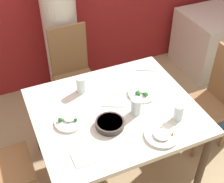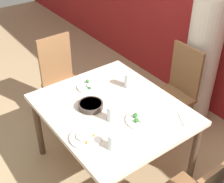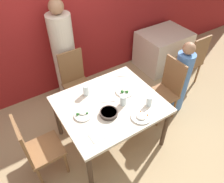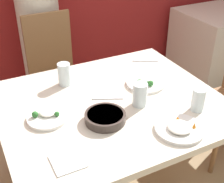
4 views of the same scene
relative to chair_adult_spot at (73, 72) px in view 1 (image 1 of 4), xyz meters
The scene contains 16 objects.
ground_plane 1.03m from the chair_adult_spot, 85.55° to the right, with size 10.00×10.00×0.00m, color tan.
dining_table 0.90m from the chair_adult_spot, 85.55° to the right, with size 1.25×1.08×0.73m.
chair_adult_spot is the anchor object (origin of this frame).
chair_child_spot 1.38m from the chair_adult_spot, 40.83° to the right, with size 0.40×0.40×0.98m.
person_adult 0.42m from the chair_adult_spot, 90.00° to the left, with size 0.35×0.35×1.66m.
bowl_curry 1.06m from the chair_adult_spot, 92.19° to the right, with size 0.21×0.21×0.05m.
plate_rice_adult 0.91m from the chair_adult_spot, 66.61° to the right, with size 0.24×0.24×0.05m.
plate_rice_child 1.32m from the chair_adult_spot, 78.61° to the right, with size 0.25×0.25×0.05m.
plate_noodles 0.96m from the chair_adult_spot, 109.05° to the right, with size 0.21×0.21×0.05m.
glass_water_tall 0.65m from the chair_adult_spot, 99.68° to the right, with size 0.08×0.08×0.14m.
glass_water_short 1.04m from the chair_adult_spot, 78.51° to the right, with size 0.08×0.08×0.14m.
glass_water_center 1.28m from the chair_adult_spot, 68.60° to the right, with size 0.07×0.07×0.13m.
napkin_folded 1.29m from the chair_adult_spot, 104.44° to the right, with size 0.14×0.14×0.01m.
fork_steel 0.77m from the chair_adult_spot, 44.54° to the right, with size 0.17×0.10×0.01m.
spoon_steel 0.88m from the chair_adult_spot, 85.11° to the right, with size 0.17×0.09×0.01m.
background_table 1.97m from the chair_adult_spot, ahead, with size 0.94×0.73×0.72m.
Camera 1 is at (-0.73, -1.62, 2.39)m, focal length 50.00 mm.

